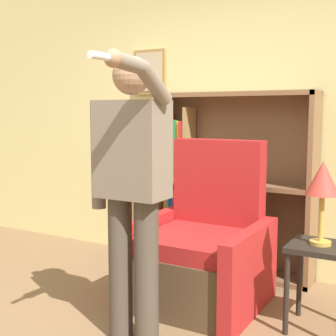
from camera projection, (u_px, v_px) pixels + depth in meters
name	position (u px, v px, depth m)	size (l,w,h in m)	color
wall_back	(223.00, 116.00, 4.29)	(8.00, 0.11, 2.80)	#DBCC84
bookcase	(217.00, 185.00, 4.22)	(1.43, 0.28, 1.61)	brown
armchair	(201.00, 253.00, 3.54)	(0.94, 0.93, 1.22)	#4C3823
person_standing	(131.00, 181.00, 2.82)	(0.58, 0.78, 1.76)	#473D33
side_table	(320.00, 262.00, 3.04)	(0.39, 0.39, 0.58)	black
table_lamp	(323.00, 182.00, 2.98)	(0.22, 0.22, 0.55)	gold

